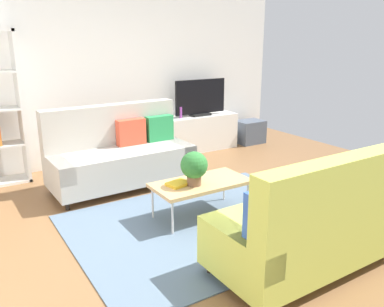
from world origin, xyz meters
The scene contains 13 objects.
ground_plane centered at (0.00, 0.00, 0.00)m, with size 7.68×7.68×0.00m, color brown.
wall_far centered at (0.00, 2.80, 1.45)m, with size 6.40×0.12×2.90m, color white.
area_rug centered at (-0.06, -0.12, 0.01)m, with size 2.90×2.20×0.01m, color slate.
couch_beige centered at (-0.39, 1.51, 0.45)m, with size 1.92×0.89×1.10m.
couch_green centered at (0.28, -1.34, 0.44)m, with size 1.91×0.86×1.10m.
coffee_table centered at (-0.01, 0.08, 0.39)m, with size 1.10×0.56×0.42m.
tv_console centered at (1.52, 2.46, 0.32)m, with size 1.40×0.44×0.64m, color silver.
tv centered at (1.52, 2.44, 0.95)m, with size 1.00×0.20×0.64m.
storage_trunk centered at (2.62, 2.36, 0.22)m, with size 0.52×0.40×0.44m, color #4C5666.
potted_plant centered at (-0.12, 0.04, 0.63)m, with size 0.30×0.30×0.38m.
table_book_0 centered at (-0.28, 0.13, 0.44)m, with size 0.24×0.18×0.03m, color gold.
vase_0 centered at (0.94, 2.51, 0.73)m, with size 0.10×0.10×0.17m, color #4C72B2.
bottle_0 centered at (1.10, 2.42, 0.74)m, with size 0.05×0.05×0.20m, color purple.
Camera 1 is at (-2.33, -3.44, 1.99)m, focal length 37.24 mm.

